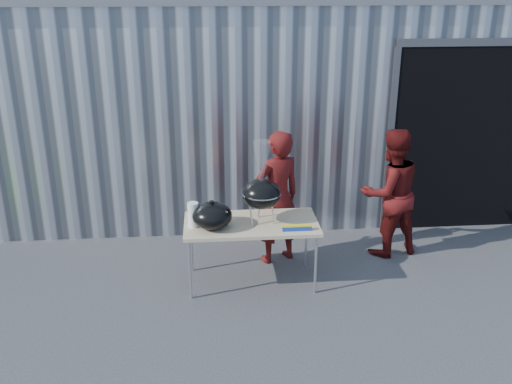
{
  "coord_description": "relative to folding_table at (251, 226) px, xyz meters",
  "views": [
    {
      "loc": [
        -0.34,
        -5.45,
        3.36
      ],
      "look_at": [
        0.17,
        0.54,
        1.05
      ],
      "focal_mm": 40.0,
      "sensor_mm": 36.0,
      "label": 1
    }
  ],
  "objects": [
    {
      "name": "building",
      "position": [
        0.81,
        4.22,
        0.83
      ],
      "size": [
        8.2,
        6.2,
        3.1
      ],
      "color": "silver",
      "rests_on": "ground"
    },
    {
      "name": "white_tub",
      "position": [
        -0.55,
        0.17,
        0.09
      ],
      "size": [
        0.2,
        0.15,
        0.1
      ],
      "primitive_type": "cube",
      "color": "white",
      "rests_on": "folding_table"
    },
    {
      "name": "foil_box",
      "position": [
        0.48,
        -0.25,
        0.07
      ],
      "size": [
        0.32,
        0.05,
        0.06
      ],
      "color": "navy",
      "rests_on": "folding_table"
    },
    {
      "name": "folding_table",
      "position": [
        0.0,
        0.0,
        0.0
      ],
      "size": [
        1.5,
        0.75,
        0.75
      ],
      "color": "tan",
      "rests_on": "ground"
    },
    {
      "name": "paper_towels",
      "position": [
        -0.64,
        -0.05,
        0.18
      ],
      "size": [
        0.12,
        0.12,
        0.28
      ],
      "primitive_type": "cylinder",
      "color": "white",
      "rests_on": "folding_table"
    },
    {
      "name": "person_bystander",
      "position": [
        1.78,
        0.61,
        0.11
      ],
      "size": [
        0.92,
        0.79,
        1.63
      ],
      "primitive_type": "imported",
      "rotation": [
        0.0,
        0.0,
        3.38
      ],
      "color": "#4C0E0E",
      "rests_on": "ground"
    },
    {
      "name": "grill_lid",
      "position": [
        -0.43,
        -0.1,
        0.18
      ],
      "size": [
        0.44,
        0.44,
        0.32
      ],
      "color": "black",
      "rests_on": "folding_table"
    },
    {
      "name": "ground",
      "position": [
        -0.1,
        -0.37,
        -0.71
      ],
      "size": [
        80.0,
        80.0,
        0.0
      ],
      "primitive_type": "plane",
      "color": "#363639"
    },
    {
      "name": "person_cook",
      "position": [
        0.36,
        0.53,
        0.12
      ],
      "size": [
        0.72,
        0.61,
        1.66
      ],
      "primitive_type": "imported",
      "rotation": [
        0.0,
        0.0,
        3.57
      ],
      "color": "#4C0E0E",
      "rests_on": "ground"
    },
    {
      "name": "kettle_grill",
      "position": [
        0.12,
        0.01,
        0.46
      ],
      "size": [
        0.44,
        0.44,
        0.94
      ],
      "color": "black",
      "rests_on": "folding_table"
    }
  ]
}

